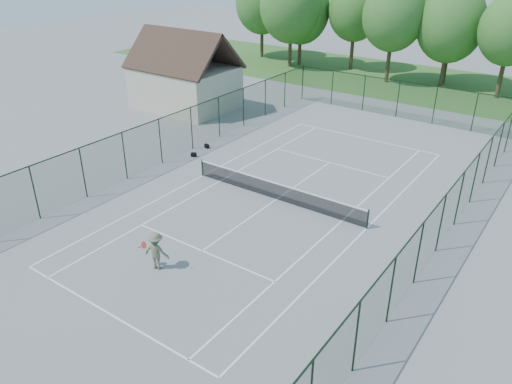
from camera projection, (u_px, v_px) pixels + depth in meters
ground at (276, 199)px, 28.21m from camera, size 140.00×140.00×0.00m
grass_far at (440, 86)px, 50.02m from camera, size 80.00×16.00×0.01m
court_lines at (276, 199)px, 28.21m from camera, size 11.05×23.85×0.01m
tennis_net at (277, 190)px, 27.95m from camera, size 11.08×0.08×1.10m
fence_enclosure at (277, 174)px, 27.50m from camera, size 18.05×36.05×3.02m
utility_building at (184, 71)px, 42.32m from camera, size 8.60×6.27×6.63m
tree_line_far at (451, 24)px, 47.30m from camera, size 39.40×6.40×9.70m
sports_bag_a at (207, 146)px, 35.10m from camera, size 0.39×0.29×0.28m
sports_bag_b at (194, 155)px, 33.70m from camera, size 0.41×0.33×0.27m
tennis_player at (156, 251)px, 21.94m from camera, size 1.67×0.97×1.80m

